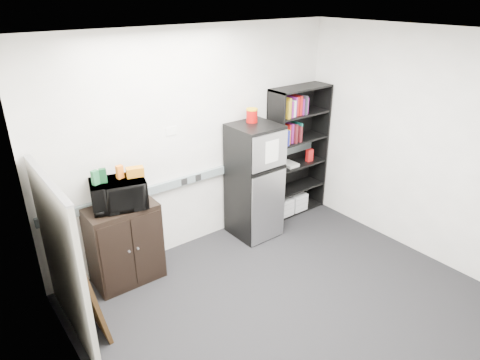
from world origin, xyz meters
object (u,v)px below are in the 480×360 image
(cabinet, at_px, (125,244))
(refrigerator, at_px, (254,181))
(microwave, at_px, (119,194))
(bookshelf, at_px, (296,149))
(cubicle_partition, at_px, (62,258))

(cabinet, distance_m, refrigerator, 1.81)
(microwave, bearing_deg, cabinet, 105.41)
(bookshelf, bearing_deg, refrigerator, -170.55)
(bookshelf, height_order, cubicle_partition, bookshelf)
(bookshelf, distance_m, microwave, 2.67)
(cabinet, distance_m, microwave, 0.62)
(bookshelf, height_order, refrigerator, bookshelf)
(cabinet, bearing_deg, refrigerator, -2.57)
(refrigerator, bearing_deg, microwave, 177.29)
(cabinet, xyz_separation_m, refrigerator, (1.79, -0.08, 0.29))
(bookshelf, xyz_separation_m, cabinet, (-2.66, -0.07, -0.51))
(bookshelf, bearing_deg, cabinet, -178.59)
(cabinet, height_order, refrigerator, refrigerator)
(microwave, height_order, refrigerator, refrigerator)
(bookshelf, distance_m, cubicle_partition, 3.45)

